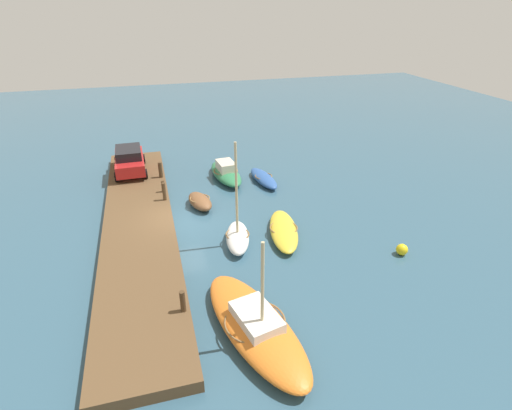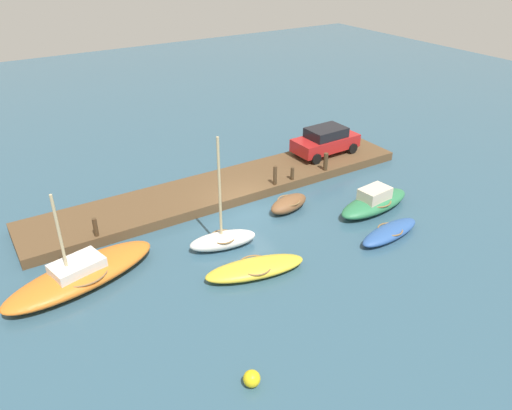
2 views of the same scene
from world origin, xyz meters
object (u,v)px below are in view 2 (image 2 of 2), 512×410
at_px(mooring_post_west, 326,162).
at_px(mooring_post_mid_east, 275,175).
at_px(rowboat_white, 223,239).
at_px(mooring_post_mid_west, 292,174).
at_px(marker_buoy, 252,379).
at_px(dinghy_brown, 289,204).
at_px(rowboat_yellow, 255,268).
at_px(rowboat_blue, 390,232).
at_px(mooring_post_east, 95,227).
at_px(sailboat_orange, 81,274).
at_px(parked_car, 326,140).
at_px(motorboat_green, 374,202).

height_order(mooring_post_west, mooring_post_mid_east, mooring_post_mid_east).
bearing_deg(mooring_post_mid_east, rowboat_white, 32.63).
xyz_separation_m(mooring_post_mid_west, marker_buoy, (9.23, 10.65, -0.59)).
bearing_deg(dinghy_brown, rowboat_yellow, 27.09).
distance_m(rowboat_blue, mooring_post_east, 13.61).
xyz_separation_m(rowboat_blue, mooring_post_west, (-1.48, -6.66, 0.74)).
bearing_deg(sailboat_orange, dinghy_brown, 169.12).
relative_size(mooring_post_east, marker_buoy, 1.60).
relative_size(rowboat_yellow, parked_car, 1.08).
height_order(dinghy_brown, mooring_post_mid_west, mooring_post_mid_west).
bearing_deg(mooring_post_mid_west, mooring_post_mid_east, 0.00).
xyz_separation_m(rowboat_white, marker_buoy, (3.05, 7.43, -0.16)).
bearing_deg(rowboat_white, mooring_post_mid_east, -135.60).
bearing_deg(parked_car, marker_buoy, 42.26).
relative_size(motorboat_green, rowboat_blue, 1.25).
xyz_separation_m(sailboat_orange, mooring_post_mid_east, (-11.20, -2.43, 0.59)).
bearing_deg(dinghy_brown, mooring_post_mid_west, -142.82).
bearing_deg(mooring_post_mid_west, rowboat_white, 27.48).
height_order(motorboat_green, mooring_post_mid_west, motorboat_green).
bearing_deg(rowboat_yellow, mooring_post_mid_east, -117.83).
distance_m(rowboat_yellow, rowboat_blue, 6.96).
xyz_separation_m(mooring_post_west, mooring_post_mid_west, (2.36, 0.00, -0.16)).
distance_m(rowboat_yellow, mooring_post_east, 7.60).
relative_size(mooring_post_west, mooring_post_mid_east, 0.96).
bearing_deg(motorboat_green, sailboat_orange, -13.30).
height_order(parked_car, marker_buoy, parked_car).
height_order(rowboat_white, mooring_post_west, rowboat_white).
bearing_deg(mooring_post_east, marker_buoy, 99.29).
relative_size(rowboat_white, parked_car, 1.28).
bearing_deg(marker_buoy, mooring_post_mid_east, -127.18).
bearing_deg(sailboat_orange, parked_car, -178.26).
distance_m(sailboat_orange, mooring_post_west, 14.93).
xyz_separation_m(rowboat_yellow, mooring_post_east, (4.96, -5.72, 0.66)).
relative_size(dinghy_brown, mooring_post_mid_west, 3.58).
bearing_deg(mooring_post_mid_west, mooring_post_east, 0.00).
xyz_separation_m(dinghy_brown, marker_buoy, (7.60, 8.66, -0.09)).
height_order(motorboat_green, rowboat_white, rowboat_white).
bearing_deg(mooring_post_west, motorboat_green, 86.61).
distance_m(sailboat_orange, rowboat_white, 6.23).
bearing_deg(mooring_post_mid_east, parked_car, -159.12).
distance_m(rowboat_yellow, sailboat_orange, 7.14).
bearing_deg(rowboat_yellow, rowboat_white, -73.71).
distance_m(rowboat_yellow, mooring_post_mid_west, 8.32).
height_order(motorboat_green, marker_buoy, motorboat_green).
distance_m(motorboat_green, mooring_post_mid_west, 4.83).
distance_m(motorboat_green, mooring_post_mid_east, 5.45).
xyz_separation_m(mooring_post_east, marker_buoy, (-1.74, 10.65, -0.68)).
relative_size(sailboat_orange, mooring_post_mid_west, 9.48).
xyz_separation_m(rowboat_white, parked_car, (-10.07, -5.14, 0.94)).
xyz_separation_m(mooring_post_west, marker_buoy, (11.59, 10.65, -0.75)).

